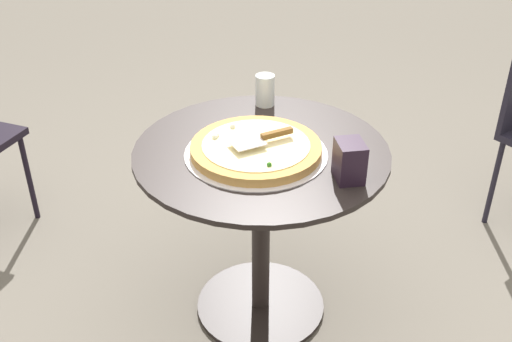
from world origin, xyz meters
name	(u,v)px	position (x,y,z in m)	size (l,w,h in m)	color
ground_plane	(260,306)	(0.00, 0.00, 0.00)	(10.00, 10.00, 0.00)	#686157
patio_table	(261,200)	(0.00, 0.00, 0.49)	(0.83, 0.83, 0.69)	black
pizza_on_tray	(256,149)	(-0.03, 0.02, 0.71)	(0.46, 0.46, 0.05)	silver
pizza_server	(263,138)	(-0.03, 0.00, 0.75)	(0.13, 0.21, 0.02)	silver
drinking_cup	(265,90)	(0.33, -0.04, 0.75)	(0.07, 0.07, 0.12)	silver
napkin_dispenser	(350,161)	(-0.20, -0.24, 0.75)	(0.10, 0.08, 0.12)	black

